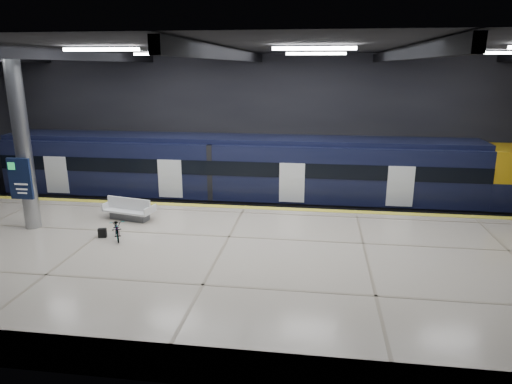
# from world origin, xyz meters

# --- Properties ---
(ground) EXTENTS (30.00, 30.00, 0.00)m
(ground) POSITION_xyz_m (0.00, 0.00, 0.00)
(ground) COLOR black
(ground) RESTS_ON ground
(room_shell) EXTENTS (30.10, 16.10, 8.05)m
(room_shell) POSITION_xyz_m (-0.00, 0.00, 5.72)
(room_shell) COLOR black
(room_shell) RESTS_ON ground
(platform) EXTENTS (30.00, 11.00, 1.10)m
(platform) POSITION_xyz_m (0.00, -2.50, 0.55)
(platform) COLOR #B7AB9B
(platform) RESTS_ON ground
(safety_strip) EXTENTS (30.00, 0.40, 0.01)m
(safety_strip) POSITION_xyz_m (0.00, 2.75, 1.11)
(safety_strip) COLOR yellow
(safety_strip) RESTS_ON platform
(rails) EXTENTS (30.00, 1.52, 0.16)m
(rails) POSITION_xyz_m (0.00, 5.50, 0.08)
(rails) COLOR gray
(rails) RESTS_ON ground
(train) EXTENTS (29.40, 2.84, 3.79)m
(train) POSITION_xyz_m (0.86, 5.50, 2.06)
(train) COLOR black
(train) RESTS_ON ground
(bench) EXTENTS (2.27, 1.33, 0.94)m
(bench) POSITION_xyz_m (-4.54, 0.42, 1.43)
(bench) COLOR #595B60
(bench) RESTS_ON platform
(bicycle) EXTENTS (1.15, 1.56, 0.78)m
(bicycle) POSITION_xyz_m (-4.12, -1.73, 1.49)
(bicycle) COLOR #99999E
(bicycle) RESTS_ON platform
(pannier_bag) EXTENTS (0.33, 0.24, 0.35)m
(pannier_bag) POSITION_xyz_m (-4.72, -1.73, 1.28)
(pannier_bag) COLOR black
(pannier_bag) RESTS_ON platform
(info_column) EXTENTS (0.90, 0.78, 6.90)m
(info_column) POSITION_xyz_m (-8.00, -1.03, 4.46)
(info_column) COLOR #9EA0A5
(info_column) RESTS_ON platform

